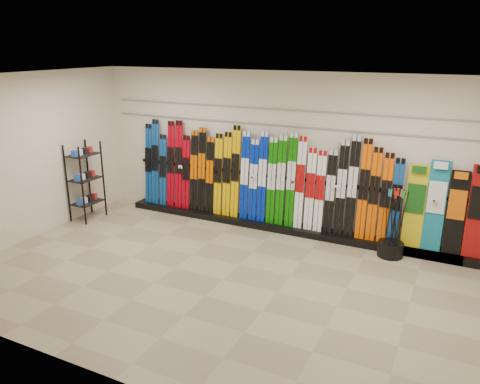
% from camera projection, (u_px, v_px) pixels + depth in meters
% --- Properties ---
extents(floor, '(8.00, 8.00, 0.00)m').
position_uv_depth(floor, '(223.00, 279.00, 7.19)').
color(floor, gray).
rests_on(floor, ground).
extents(back_wall, '(8.00, 0.00, 8.00)m').
position_uv_depth(back_wall, '(284.00, 152.00, 8.88)').
color(back_wall, beige).
rests_on(back_wall, floor).
extents(left_wall, '(0.00, 5.00, 5.00)m').
position_uv_depth(left_wall, '(26.00, 158.00, 8.40)').
color(left_wall, beige).
rests_on(left_wall, floor).
extents(ceiling, '(8.00, 8.00, 0.00)m').
position_uv_depth(ceiling, '(221.00, 80.00, 6.28)').
color(ceiling, silver).
rests_on(ceiling, back_wall).
extents(ski_rack_base, '(8.00, 0.40, 0.12)m').
position_uv_depth(ski_rack_base, '(289.00, 228.00, 9.03)').
color(ski_rack_base, black).
rests_on(ski_rack_base, floor).
extents(skis, '(5.36, 0.19, 1.84)m').
position_uv_depth(skis, '(257.00, 178.00, 9.07)').
color(skis, navy).
rests_on(skis, ski_rack_base).
extents(snowboards, '(1.58, 0.24, 1.53)m').
position_uv_depth(snowboards, '(456.00, 210.00, 7.66)').
color(snowboards, gold).
rests_on(snowboards, ski_rack_base).
extents(accessory_rack, '(0.40, 0.60, 1.59)m').
position_uv_depth(accessory_rack, '(86.00, 182.00, 9.48)').
color(accessory_rack, black).
rests_on(accessory_rack, floor).
extents(pole_bin, '(0.43, 0.43, 0.25)m').
position_uv_depth(pole_bin, '(390.00, 249.00, 7.95)').
color(pole_bin, black).
rests_on(pole_bin, floor).
extents(ski_poles, '(0.35, 0.26, 1.18)m').
position_uv_depth(ski_poles, '(394.00, 224.00, 7.76)').
color(ski_poles, black).
rests_on(ski_poles, pole_bin).
extents(slatwall_rail_0, '(7.60, 0.02, 0.03)m').
position_uv_depth(slatwall_rail_0, '(284.00, 126.00, 8.71)').
color(slatwall_rail_0, gray).
rests_on(slatwall_rail_0, back_wall).
extents(slatwall_rail_1, '(7.60, 0.02, 0.03)m').
position_uv_depth(slatwall_rail_1, '(285.00, 110.00, 8.62)').
color(slatwall_rail_1, gray).
rests_on(slatwall_rail_1, back_wall).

